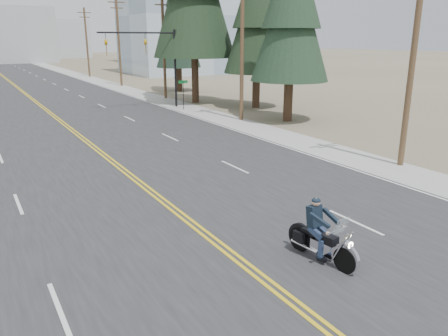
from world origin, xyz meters
name	(u,v)px	position (x,y,z in m)	size (l,w,h in m)	color
ground_plane	(331,333)	(0.00, 0.00, 0.00)	(400.00, 400.00, 0.00)	#776D56
road	(8,80)	(0.00, 70.00, 0.01)	(20.00, 200.00, 0.01)	#303033
sidewalk_right	(84,77)	(11.50, 70.00, 0.01)	(3.00, 200.00, 0.01)	#A5A5A0
traffic_mast_right	(154,53)	(8.98, 32.00, 4.94)	(7.10, 0.26, 7.00)	black
street_sign	(183,90)	(10.80, 30.00, 1.80)	(0.90, 0.06, 2.62)	black
utility_pole_a	(414,49)	(12.50, 8.00, 5.73)	(2.20, 0.30, 11.00)	brown
utility_pole_b	(242,42)	(12.50, 23.00, 5.98)	(2.20, 0.30, 11.50)	brown
utility_pole_c	(164,43)	(12.50, 38.00, 5.73)	(2.20, 0.30, 11.00)	brown
utility_pole_d	(119,40)	(12.50, 53.00, 5.98)	(2.20, 0.30, 11.50)	brown
utility_pole_e	(87,41)	(12.50, 70.00, 5.73)	(2.20, 0.30, 11.00)	brown
glass_building	(192,17)	(32.00, 70.00, 10.00)	(24.00, 16.00, 20.00)	#9EB5CC
haze_bldg_b	(16,35)	(8.00, 125.00, 7.00)	(18.00, 14.00, 14.00)	#ADB2B7
haze_bldg_c	(152,27)	(40.00, 110.00, 9.00)	(16.00, 12.00, 18.00)	#B7BCC6
haze_bldg_e	(64,39)	(25.00, 150.00, 6.00)	(14.00, 14.00, 12.00)	#B7BCC6
motorcyclist	(323,231)	(2.08, 2.57, 0.93)	(1.02, 2.38, 1.86)	black
conifer_near	(292,0)	(15.41, 20.83, 8.94)	(5.88, 5.88, 15.57)	#382619
conifer_mid	(258,4)	(17.25, 27.83, 9.16)	(5.99, 5.99, 15.97)	#382619
conifer_far	(177,20)	(16.67, 43.42, 8.24)	(5.36, 5.36, 14.36)	#382619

